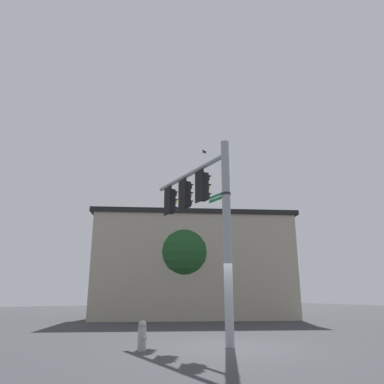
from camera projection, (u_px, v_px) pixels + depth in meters
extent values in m
plane|color=#38383D|center=(230.00, 348.00, 10.94)|extent=(80.00, 80.00, 0.00)
cylinder|color=gray|center=(227.00, 237.00, 11.84)|extent=(0.28, 0.28, 6.71)
cylinder|color=gray|center=(189.00, 175.00, 14.71)|extent=(5.07, 0.20, 0.17)
cylinder|color=black|center=(203.00, 171.00, 13.77)|extent=(0.08, 0.08, 0.18)
cube|color=black|center=(203.00, 187.00, 13.60)|extent=(0.36, 0.30, 1.05)
sphere|color=#590F0F|center=(207.00, 179.00, 13.79)|extent=(0.22, 0.22, 0.22)
cube|color=black|center=(207.00, 176.00, 13.83)|extent=(0.24, 0.20, 0.03)
sphere|color=yellow|center=(207.00, 188.00, 13.70)|extent=(0.22, 0.22, 0.22)
cube|color=black|center=(207.00, 185.00, 13.73)|extent=(0.24, 0.20, 0.03)
sphere|color=#0F4C19|center=(207.00, 196.00, 13.60)|extent=(0.22, 0.22, 0.22)
cube|color=black|center=(208.00, 194.00, 13.64)|extent=(0.24, 0.20, 0.03)
cube|color=black|center=(199.00, 186.00, 13.52)|extent=(0.54, 0.03, 1.22)
cylinder|color=black|center=(186.00, 180.00, 14.86)|extent=(0.08, 0.08, 0.18)
cube|color=black|center=(186.00, 195.00, 14.69)|extent=(0.36, 0.30, 1.05)
sphere|color=#590F0F|center=(190.00, 187.00, 14.88)|extent=(0.22, 0.22, 0.22)
cube|color=black|center=(190.00, 185.00, 14.92)|extent=(0.24, 0.20, 0.03)
sphere|color=yellow|center=(190.00, 195.00, 14.79)|extent=(0.22, 0.22, 0.22)
cube|color=black|center=(190.00, 193.00, 14.82)|extent=(0.24, 0.20, 0.03)
sphere|color=#0F4C19|center=(190.00, 204.00, 14.69)|extent=(0.22, 0.22, 0.22)
cube|color=black|center=(190.00, 201.00, 14.73)|extent=(0.24, 0.20, 0.03)
cube|color=black|center=(182.00, 194.00, 14.61)|extent=(0.54, 0.03, 1.22)
cylinder|color=black|center=(171.00, 188.00, 15.95)|extent=(0.08, 0.08, 0.18)
cube|color=black|center=(171.00, 201.00, 15.78)|extent=(0.36, 0.30, 1.05)
sphere|color=#590F0F|center=(175.00, 194.00, 15.97)|extent=(0.22, 0.22, 0.22)
cube|color=black|center=(175.00, 192.00, 16.01)|extent=(0.24, 0.20, 0.03)
sphere|color=yellow|center=(174.00, 202.00, 15.88)|extent=(0.22, 0.22, 0.22)
cube|color=black|center=(175.00, 200.00, 15.91)|extent=(0.24, 0.20, 0.03)
sphere|color=#0F4C19|center=(174.00, 210.00, 15.78)|extent=(0.22, 0.22, 0.22)
cube|color=black|center=(175.00, 208.00, 15.82)|extent=(0.24, 0.20, 0.03)
cube|color=black|center=(167.00, 201.00, 15.70)|extent=(0.54, 0.03, 1.22)
cube|color=#147238|center=(216.00, 198.00, 12.72)|extent=(0.86, 0.03, 0.22)
cube|color=white|center=(216.00, 198.00, 12.71)|extent=(0.86, 0.01, 0.04)
cylinder|color=#262626|center=(226.00, 194.00, 12.23)|extent=(0.32, 0.32, 0.08)
ellipsoid|color=black|center=(204.00, 152.00, 16.69)|extent=(0.22, 0.18, 0.07)
cube|color=black|center=(204.00, 152.00, 16.68)|extent=(0.19, 0.26, 0.06)
cube|color=black|center=(204.00, 152.00, 16.71)|extent=(0.19, 0.26, 0.07)
cube|color=#A89E89|center=(193.00, 268.00, 24.34)|extent=(10.49, 13.71, 6.37)
cube|color=black|center=(189.00, 267.00, 27.37)|extent=(5.87, 10.59, 0.30)
cube|color=black|center=(193.00, 220.00, 25.24)|extent=(10.91, 14.26, 0.30)
cylinder|color=#4C3823|center=(183.00, 298.00, 22.48)|extent=(0.40, 0.40, 2.61)
sphere|color=#1E4C23|center=(183.00, 254.00, 23.20)|extent=(3.95, 3.95, 3.95)
cylinder|color=#99999E|center=(142.00, 339.00, 10.39)|extent=(0.24, 0.24, 0.65)
sphere|color=#99999E|center=(142.00, 325.00, 10.49)|extent=(0.23, 0.23, 0.23)
cylinder|color=#99999E|center=(144.00, 338.00, 10.26)|extent=(0.12, 0.10, 0.10)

